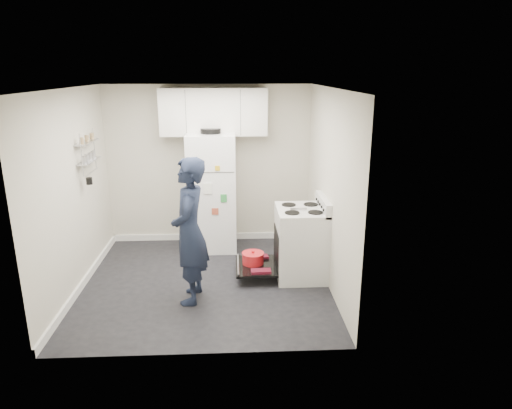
{
  "coord_description": "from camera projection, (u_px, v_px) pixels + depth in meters",
  "views": [
    {
      "loc": [
        0.39,
        -5.54,
        2.72
      ],
      "look_at": [
        0.67,
        0.05,
        1.05
      ],
      "focal_mm": 32.0,
      "sensor_mm": 36.0,
      "label": 1
    }
  ],
  "objects": [
    {
      "name": "wall_shelf_rack",
      "position": [
        88.0,
        152.0,
        5.98
      ],
      "size": [
        0.14,
        0.6,
        0.61
      ],
      "color": "#B2B2B7",
      "rests_on": "room"
    },
    {
      "name": "electric_range",
      "position": [
        300.0,
        243.0,
        6.13
      ],
      "size": [
        0.66,
        0.76,
        1.1
      ],
      "color": "silver",
      "rests_on": "ground"
    },
    {
      "name": "refrigerator",
      "position": [
        212.0,
        192.0,
        7.0
      ],
      "size": [
        0.72,
        0.74,
        1.87
      ],
      "color": "white",
      "rests_on": "ground"
    },
    {
      "name": "person",
      "position": [
        190.0,
        231.0,
        5.36
      ],
      "size": [
        0.46,
        0.67,
        1.76
      ],
      "primitive_type": "imported",
      "rotation": [
        0.0,
        0.0,
        -1.63
      ],
      "color": "#161E32",
      "rests_on": "ground"
    },
    {
      "name": "upper_cabinets",
      "position": [
        214.0,
        112.0,
        6.83
      ],
      "size": [
        1.6,
        0.33,
        0.7
      ],
      "primitive_type": "cube",
      "color": "silver",
      "rests_on": "room"
    },
    {
      "name": "open_oven_door",
      "position": [
        255.0,
        262.0,
        6.2
      ],
      "size": [
        0.55,
        0.7,
        0.23
      ],
      "color": "black",
      "rests_on": "ground"
    },
    {
      "name": "room",
      "position": [
        201.0,
        194.0,
        5.74
      ],
      "size": [
        3.21,
        3.21,
        2.51
      ],
      "color": "black",
      "rests_on": "ground"
    }
  ]
}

